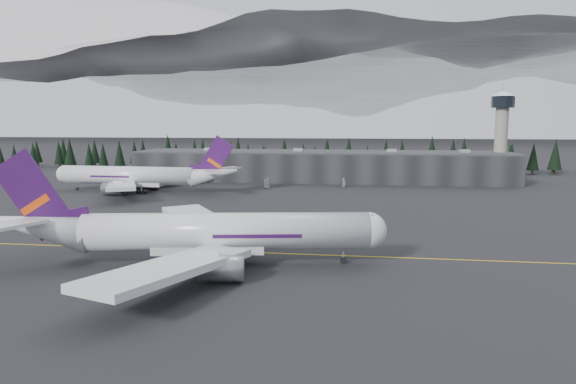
# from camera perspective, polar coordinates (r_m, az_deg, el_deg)

# --- Properties ---
(ground) EXTENTS (1400.00, 1400.00, 0.00)m
(ground) POSITION_cam_1_polar(r_m,az_deg,el_deg) (101.92, -1.55, -6.54)
(ground) COLOR black
(ground) RESTS_ON ground
(taxiline) EXTENTS (400.00, 0.40, 0.02)m
(taxiline) POSITION_cam_1_polar(r_m,az_deg,el_deg) (100.01, -1.74, -6.81)
(taxiline) COLOR gold
(taxiline) RESTS_ON ground
(terminal) EXTENTS (160.00, 30.00, 12.60)m
(terminal) POSITION_cam_1_polar(r_m,az_deg,el_deg) (223.80, 3.68, 2.93)
(terminal) COLOR black
(terminal) RESTS_ON ground
(control_tower) EXTENTS (10.00, 10.00, 37.70)m
(control_tower) POSITION_cam_1_polar(r_m,az_deg,el_deg) (232.95, 22.64, 6.76)
(control_tower) COLOR gray
(control_tower) RESTS_ON ground
(treeline) EXTENTS (360.00, 20.00, 15.00)m
(treeline) POSITION_cam_1_polar(r_m,az_deg,el_deg) (260.52, 4.28, 3.88)
(treeline) COLOR black
(treeline) RESTS_ON ground
(mountain_ridge) EXTENTS (4400.00, 900.00, 420.00)m
(mountain_ridge) POSITION_cam_1_polar(r_m,az_deg,el_deg) (1097.82, 7.06, 6.43)
(mountain_ridge) COLOR white
(mountain_ridge) RESTS_ON ground
(jet_main) EXTENTS (70.13, 64.25, 20.74)m
(jet_main) POSITION_cam_1_polar(r_m,az_deg,el_deg) (92.56, -10.63, -4.43)
(jet_main) COLOR silver
(jet_main) RESTS_ON ground
(jet_parked) EXTENTS (70.21, 64.72, 20.63)m
(jet_parked) POSITION_cam_1_polar(r_m,az_deg,el_deg) (192.34, -15.74, 1.71)
(jet_parked) COLOR silver
(jet_parked) RESTS_ON ground
(gse_vehicle_a) EXTENTS (3.13, 5.00, 1.29)m
(gse_vehicle_a) POSITION_cam_1_polar(r_m,az_deg,el_deg) (196.49, -2.40, 0.60)
(gse_vehicle_a) COLOR silver
(gse_vehicle_a) RESTS_ON ground
(gse_vehicle_b) EXTENTS (3.82, 1.77, 1.27)m
(gse_vehicle_b) POSITION_cam_1_polar(r_m,az_deg,el_deg) (200.07, 6.25, 0.69)
(gse_vehicle_b) COLOR silver
(gse_vehicle_b) RESTS_ON ground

